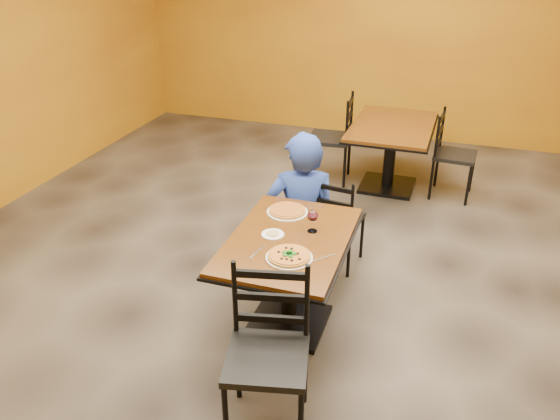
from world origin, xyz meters
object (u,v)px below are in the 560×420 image
(plate_main, at_px, (289,258))
(plate_far, at_px, (287,212))
(table_main, at_px, (289,262))
(table_second, at_px, (391,141))
(side_plate, at_px, (273,234))
(chair_main_far, at_px, (337,219))
(chair_second_right, at_px, (455,156))
(chair_second_left, at_px, (330,139))
(diner, at_px, (302,202))
(pizza_far, at_px, (287,210))
(chair_main_near, at_px, (267,360))
(pizza_main, at_px, (289,255))
(wine_glass, at_px, (313,220))

(plate_main, distance_m, plate_far, 0.65)
(table_main, relative_size, plate_main, 3.97)
(table_second, distance_m, side_plate, 2.76)
(chair_main_far, distance_m, chair_second_right, 1.97)
(chair_second_left, distance_m, side_plate, 2.74)
(chair_main_far, relative_size, plate_far, 2.80)
(table_main, relative_size, side_plate, 7.69)
(diner, height_order, pizza_far, diner)
(chair_main_near, height_order, pizza_far, chair_main_near)
(chair_main_near, bearing_deg, diner, 87.36)
(diner, distance_m, plate_main, 1.10)
(diner, bearing_deg, plate_far, 72.86)
(chair_main_near, relative_size, chair_second_left, 1.00)
(chair_second_right, xyz_separation_m, plate_main, (-0.95, -2.97, 0.28))
(plate_far, xyz_separation_m, side_plate, (0.01, -0.36, 0.00))
(chair_main_near, distance_m, chair_second_left, 3.70)
(chair_second_right, relative_size, pizza_far, 3.37)
(chair_second_right, bearing_deg, table_main, 163.73)
(plate_far, bearing_deg, chair_main_far, 66.23)
(chair_main_near, xyz_separation_m, plate_main, (-0.09, 0.69, 0.25))
(plate_main, distance_m, pizza_main, 0.02)
(table_main, distance_m, pizza_far, 0.44)
(chair_second_left, bearing_deg, plate_far, 0.75)
(diner, xyz_separation_m, pizza_main, (0.22, -1.07, 0.15))
(table_main, bearing_deg, chair_main_far, 81.94)
(chair_main_near, distance_m, wine_glass, 1.14)
(table_main, height_order, pizza_far, pizza_far)
(diner, relative_size, wine_glass, 6.88)
(table_second, bearing_deg, plate_far, -101.15)
(chair_second_right, bearing_deg, table_second, 94.50)
(plate_main, xyz_separation_m, wine_glass, (0.05, 0.40, 0.08))
(chair_main_far, height_order, wine_glass, wine_glass)
(chair_second_left, distance_m, pizza_main, 3.01)
(pizza_main, bearing_deg, chair_main_near, -82.75)
(side_plate, bearing_deg, plate_main, -51.90)
(pizza_far, bearing_deg, plate_main, -71.40)
(table_second, bearing_deg, diner, -104.24)
(wine_glass, bearing_deg, diner, 111.99)
(chair_second_left, distance_m, wine_glass, 2.64)
(chair_main_near, distance_m, pizza_far, 1.37)
(table_second, xyz_separation_m, chair_main_far, (-0.20, -1.75, -0.13))
(table_main, height_order, chair_main_near, chair_main_near)
(chair_main_far, distance_m, chair_second_left, 1.82)
(chair_main_near, relative_size, wine_glass, 5.65)
(chair_main_near, bearing_deg, chair_main_far, 78.24)
(plate_far, bearing_deg, pizza_main, -71.40)
(table_main, distance_m, chair_main_near, 0.96)
(table_main, xyz_separation_m, table_second, (0.34, 2.72, 0.00))
(table_main, bearing_deg, wine_glass, 48.15)
(table_main, bearing_deg, pizza_far, 109.47)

